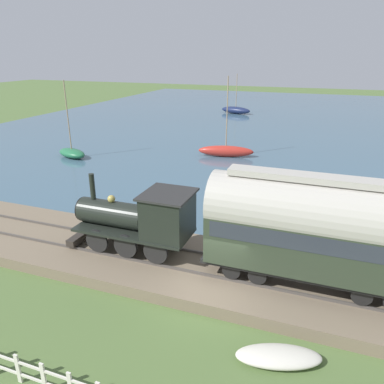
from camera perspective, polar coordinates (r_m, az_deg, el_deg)
ground_plane at (r=16.05m, az=3.22°, el=-15.73°), size 200.00×200.00×0.00m
harbor_water at (r=57.78m, az=16.64°, el=10.30°), size 80.00×80.00×0.01m
rail_embankment at (r=17.06m, az=4.74°, el=-12.24°), size 5.41×56.00×0.65m
steam_locomotive at (r=17.31m, az=-7.51°, el=-3.79°), size 2.29×6.07×3.54m
passenger_coach at (r=15.26m, az=18.21°, el=-5.13°), size 2.51×8.64×4.59m
sailboat_green at (r=37.61m, az=-17.83°, el=5.73°), size 2.66×3.79×7.13m
sailboat_navy at (r=62.85m, az=6.68°, el=12.31°), size 2.89×5.38×6.23m
sailboat_red at (r=36.29m, az=5.18°, el=6.28°), size 2.10×5.41×7.48m
rowboat_far_out at (r=25.42m, az=23.55°, el=-2.64°), size 2.49×2.75×0.41m
rowboat_off_pier at (r=23.41m, az=-2.18°, el=-2.86°), size 2.16×2.39×0.35m
beached_dinghy at (r=13.56m, az=13.05°, el=-23.23°), size 1.88×3.00×0.44m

